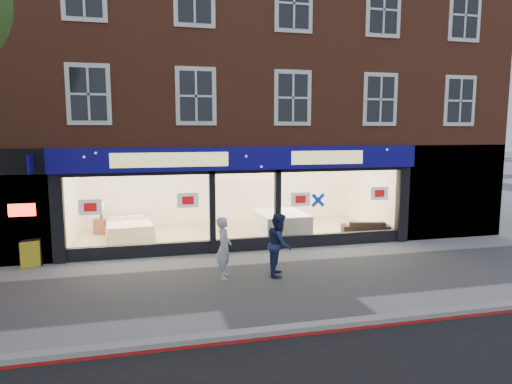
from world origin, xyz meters
name	(u,v)px	position (x,y,z in m)	size (l,w,h in m)	color
ground	(272,281)	(0.00, 0.00, 0.00)	(120.00, 120.00, 0.00)	gray
kerb_line	(316,333)	(0.00, -3.10, 0.01)	(60.00, 0.10, 0.01)	#8C0A07
kerb_stone	(312,326)	(0.00, -2.90, 0.06)	(60.00, 0.25, 0.12)	gray
showroom_floor	(233,234)	(0.00, 5.25, 0.05)	(11.00, 4.50, 0.10)	tan
building	(223,54)	(-0.02, 6.93, 6.67)	(19.00, 8.26, 10.30)	brown
display_bed	(129,228)	(-3.64, 5.43, 0.41)	(1.77, 2.09, 1.09)	beige
bedside_table	(102,226)	(-4.62, 6.28, 0.38)	(0.45, 0.45, 0.55)	brown
mattress_stack	(281,224)	(1.60, 4.48, 0.50)	(1.68, 2.10, 0.81)	white
sofa	(365,227)	(4.60, 3.90, 0.34)	(1.67, 0.65, 0.49)	black
a_board	(31,254)	(-6.19, 2.70, 0.39)	(0.51, 0.33, 0.79)	gold
pedestrian_grey	(224,248)	(-1.12, 0.56, 0.80)	(0.59, 0.38, 1.61)	#B3B6BB
pedestrian_blue	(279,244)	(0.34, 0.48, 0.83)	(0.81, 0.63, 1.66)	#192447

